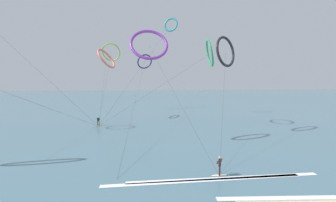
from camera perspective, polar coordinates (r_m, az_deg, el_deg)
The scene contains 12 objects.
sea_water at distance 114.10m, azimuth -4.71°, elevation 0.91°, with size 400.00×200.00×0.08m, color slate.
surfer_ivory at distance 20.32m, azimuth 13.08°, elevation -16.18°, with size 1.40×0.69×1.70m.
surfer_amber at distance 42.52m, azimuth -17.41°, elevation -5.12°, with size 1.40×0.59×1.70m.
kite_lime at distance 65.80m, azimuth -14.37°, elevation 12.02°, with size 5.40×25.09×18.81m.
kite_teal at distance 56.89m, azimuth 0.71°, elevation 18.90°, with size 16.79×15.15×23.61m.
kite_charcoal at distance 36.95m, azimuth 14.53°, elevation 12.12°, with size 8.83×18.43×15.29m.
kite_emerald at distance 43.02m, azimuth 10.62°, elevation 11.92°, with size 21.65×5.27×15.93m.
kite_navy at distance 67.92m, azimuth -6.00°, elevation 9.99°, with size 5.33×51.94×16.25m.
kite_coral at distance 50.41m, azimuth -15.50°, elevation 10.41°, with size 4.76×11.42×15.24m.
kite_violet at distance 30.24m, azimuth -4.87°, elevation 14.24°, with size 8.26×13.71×15.24m.
wave_crest_mid at distance 19.43m, azimuth 9.24°, elevation -19.57°, with size 16.50×0.50×0.12m, color white.
wave_crest_far at distance 20.16m, azimuth 14.37°, elevation -18.72°, with size 16.32×0.50×0.12m, color white.
Camera 1 is at (-3.19, -5.03, 8.11)m, focal length 23.81 mm.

